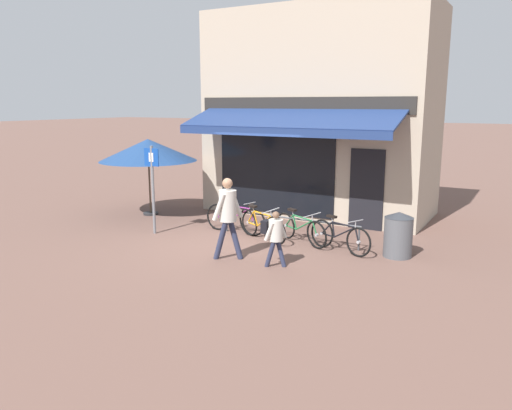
# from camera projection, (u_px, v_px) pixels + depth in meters

# --- Properties ---
(ground_plane) EXTENTS (160.00, 160.00, 0.00)m
(ground_plane) POSITION_uv_depth(u_px,v_px,m) (233.00, 239.00, 12.11)
(ground_plane) COLOR brown
(shop_front) EXTENTS (6.50, 4.46, 5.88)m
(shop_front) POSITION_uv_depth(u_px,v_px,m) (320.00, 114.00, 14.73)
(shop_front) COLOR tan
(shop_front) RESTS_ON ground_plane
(bike_rack_rail) EXTENTS (3.62, 0.04, 0.57)m
(bike_rack_rail) POSITION_uv_depth(u_px,v_px,m) (288.00, 221.00, 11.95)
(bike_rack_rail) COLOR #47494F
(bike_rack_rail) RESTS_ON ground_plane
(bicycle_purple) EXTENTS (1.81, 0.52, 0.84)m
(bicycle_purple) POSITION_uv_depth(u_px,v_px,m) (235.00, 218.00, 12.67)
(bicycle_purple) COLOR black
(bicycle_purple) RESTS_ON ground_plane
(bicycle_orange) EXTENTS (1.68, 0.85, 0.86)m
(bicycle_orange) POSITION_uv_depth(u_px,v_px,m) (261.00, 225.00, 11.97)
(bicycle_orange) COLOR black
(bicycle_orange) RESTS_ON ground_plane
(bicycle_green) EXTENTS (1.64, 0.88, 0.81)m
(bicycle_green) POSITION_uv_depth(u_px,v_px,m) (301.00, 229.00, 11.69)
(bicycle_green) COLOR black
(bicycle_green) RESTS_ON ground_plane
(bicycle_black) EXTENTS (1.60, 0.65, 0.79)m
(bicycle_black) POSITION_uv_depth(u_px,v_px,m) (340.00, 236.00, 11.04)
(bicycle_black) COLOR black
(bicycle_black) RESTS_ON ground_plane
(pedestrian_adult) EXTENTS (0.58, 0.64, 1.75)m
(pedestrian_adult) POSITION_uv_depth(u_px,v_px,m) (228.00, 210.00, 10.39)
(pedestrian_adult) COLOR #282D47
(pedestrian_adult) RESTS_ON ground_plane
(pedestrian_child) EXTENTS (0.49, 0.47, 1.16)m
(pedestrian_child) POSITION_uv_depth(u_px,v_px,m) (274.00, 233.00, 9.96)
(pedestrian_child) COLOR #282D47
(pedestrian_child) RESTS_ON ground_plane
(litter_bin) EXTENTS (0.61, 0.61, 0.98)m
(litter_bin) POSITION_uv_depth(u_px,v_px,m) (398.00, 234.00, 10.66)
(litter_bin) COLOR #515459
(litter_bin) RESTS_ON ground_plane
(parking_sign) EXTENTS (0.44, 0.07, 2.22)m
(parking_sign) POSITION_uv_depth(u_px,v_px,m) (153.00, 180.00, 12.40)
(parking_sign) COLOR slate
(parking_sign) RESTS_ON ground_plane
(cafe_parasol) EXTENTS (2.82, 2.82, 2.23)m
(cafe_parasol) POSITION_uv_depth(u_px,v_px,m) (148.00, 150.00, 14.44)
(cafe_parasol) COLOR #4C3D2D
(cafe_parasol) RESTS_ON ground_plane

